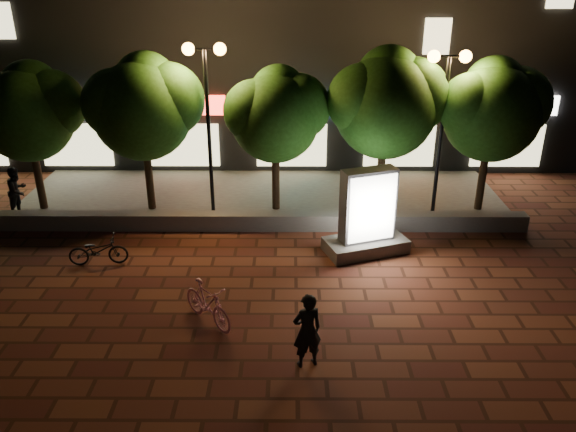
{
  "coord_description": "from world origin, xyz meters",
  "views": [
    {
      "loc": [
        0.98,
        -11.61,
        7.37
      ],
      "look_at": [
        0.91,
        1.5,
        1.53
      ],
      "focal_mm": 35.82,
      "sensor_mm": 36.0,
      "label": 1
    }
  ],
  "objects_px": {
    "tree_far_right": "(494,107)",
    "ad_kiosk": "(367,219)",
    "scooter_parked": "(98,250)",
    "street_lamp_left": "(206,86)",
    "scooter_pink": "(208,304)",
    "tree_far_left": "(28,109)",
    "pedestrian": "(18,191)",
    "tree_mid": "(277,112)",
    "rider": "(307,330)",
    "street_lamp_right": "(446,91)",
    "tree_left": "(144,104)",
    "tree_right": "(387,100)"
  },
  "relations": [
    {
      "from": "tree_far_left",
      "to": "tree_right",
      "type": "relative_size",
      "value": 0.91
    },
    {
      "from": "tree_right",
      "to": "tree_mid",
      "type": "bearing_deg",
      "value": -180.0
    },
    {
      "from": "tree_right",
      "to": "ad_kiosk",
      "type": "bearing_deg",
      "value": -105.66
    },
    {
      "from": "street_lamp_left",
      "to": "scooter_pink",
      "type": "relative_size",
      "value": 3.14
    },
    {
      "from": "ad_kiosk",
      "to": "scooter_parked",
      "type": "bearing_deg",
      "value": -173.75
    },
    {
      "from": "tree_far_right",
      "to": "street_lamp_left",
      "type": "height_order",
      "value": "street_lamp_left"
    },
    {
      "from": "street_lamp_right",
      "to": "scooter_pink",
      "type": "bearing_deg",
      "value": -136.11
    },
    {
      "from": "tree_mid",
      "to": "rider",
      "type": "height_order",
      "value": "tree_mid"
    },
    {
      "from": "tree_mid",
      "to": "tree_right",
      "type": "xyz_separation_m",
      "value": [
        3.31,
        0.0,
        0.35
      ]
    },
    {
      "from": "tree_left",
      "to": "scooter_parked",
      "type": "distance_m",
      "value": 4.82
    },
    {
      "from": "scooter_parked",
      "to": "pedestrian",
      "type": "bearing_deg",
      "value": 40.02
    },
    {
      "from": "ad_kiosk",
      "to": "tree_right",
      "type": "bearing_deg",
      "value": 74.34
    },
    {
      "from": "street_lamp_right",
      "to": "tree_right",
      "type": "bearing_deg",
      "value": 170.9
    },
    {
      "from": "tree_right",
      "to": "street_lamp_right",
      "type": "distance_m",
      "value": 1.7
    },
    {
      "from": "street_lamp_left",
      "to": "street_lamp_right",
      "type": "distance_m",
      "value": 7.0
    },
    {
      "from": "tree_mid",
      "to": "tree_far_right",
      "type": "bearing_deg",
      "value": 0.0
    },
    {
      "from": "tree_far_left",
      "to": "scooter_parked",
      "type": "bearing_deg",
      "value": -52.21
    },
    {
      "from": "tree_far_left",
      "to": "rider",
      "type": "bearing_deg",
      "value": -43.41
    },
    {
      "from": "pedestrian",
      "to": "scooter_pink",
      "type": "bearing_deg",
      "value": -119.0
    },
    {
      "from": "tree_far_left",
      "to": "pedestrian",
      "type": "height_order",
      "value": "tree_far_left"
    },
    {
      "from": "street_lamp_left",
      "to": "ad_kiosk",
      "type": "relative_size",
      "value": 2.11
    },
    {
      "from": "scooter_parked",
      "to": "tree_far_left",
      "type": "bearing_deg",
      "value": 30.37
    },
    {
      "from": "tree_far_right",
      "to": "ad_kiosk",
      "type": "height_order",
      "value": "tree_far_right"
    },
    {
      "from": "street_lamp_left",
      "to": "scooter_pink",
      "type": "height_order",
      "value": "street_lamp_left"
    },
    {
      "from": "ad_kiosk",
      "to": "scooter_pink",
      "type": "height_order",
      "value": "ad_kiosk"
    },
    {
      "from": "rider",
      "to": "scooter_pink",
      "type": "bearing_deg",
      "value": -53.66
    },
    {
      "from": "rider",
      "to": "pedestrian",
      "type": "xyz_separation_m",
      "value": [
        -8.8,
        7.25,
        0.04
      ]
    },
    {
      "from": "scooter_parked",
      "to": "rider",
      "type": "bearing_deg",
      "value": -134.81
    },
    {
      "from": "ad_kiosk",
      "to": "rider",
      "type": "height_order",
      "value": "ad_kiosk"
    },
    {
      "from": "tree_far_right",
      "to": "tree_right",
      "type": "bearing_deg",
      "value": 180.0
    },
    {
      "from": "tree_left",
      "to": "tree_right",
      "type": "xyz_separation_m",
      "value": [
        7.3,
        0.0,
        0.12
      ]
    },
    {
      "from": "street_lamp_left",
      "to": "pedestrian",
      "type": "xyz_separation_m",
      "value": [
        -6.0,
        -0.29,
        -3.18
      ]
    },
    {
      "from": "tree_right",
      "to": "rider",
      "type": "bearing_deg",
      "value": -108.15
    },
    {
      "from": "rider",
      "to": "scooter_parked",
      "type": "height_order",
      "value": "rider"
    },
    {
      "from": "street_lamp_right",
      "to": "ad_kiosk",
      "type": "relative_size",
      "value": 2.03
    },
    {
      "from": "ad_kiosk",
      "to": "scooter_pink",
      "type": "relative_size",
      "value": 1.49
    },
    {
      "from": "tree_left",
      "to": "tree_far_left",
      "type": "bearing_deg",
      "value": -180.0
    },
    {
      "from": "tree_far_right",
      "to": "street_lamp_left",
      "type": "xyz_separation_m",
      "value": [
        -8.55,
        -0.26,
        0.66
      ]
    },
    {
      "from": "tree_far_left",
      "to": "rider",
      "type": "height_order",
      "value": "tree_far_left"
    },
    {
      "from": "tree_mid",
      "to": "tree_far_right",
      "type": "xyz_separation_m",
      "value": [
        6.5,
        0.0,
        0.15
      ]
    },
    {
      "from": "scooter_parked",
      "to": "ad_kiosk",
      "type": "bearing_deg",
      "value": -91.17
    },
    {
      "from": "tree_far_left",
      "to": "scooter_parked",
      "type": "relative_size",
      "value": 3.03
    },
    {
      "from": "tree_far_right",
      "to": "pedestrian",
      "type": "height_order",
      "value": "tree_far_right"
    },
    {
      "from": "ad_kiosk",
      "to": "scooter_pink",
      "type": "xyz_separation_m",
      "value": [
        -3.89,
        -3.47,
        -0.47
      ]
    },
    {
      "from": "tree_mid",
      "to": "tree_far_right",
      "type": "height_order",
      "value": "tree_far_right"
    },
    {
      "from": "scooter_pink",
      "to": "rider",
      "type": "distance_m",
      "value": 2.6
    },
    {
      "from": "tree_right",
      "to": "rider",
      "type": "relative_size",
      "value": 3.12
    },
    {
      "from": "tree_mid",
      "to": "scooter_pink",
      "type": "distance_m",
      "value": 7.06
    },
    {
      "from": "scooter_parked",
      "to": "pedestrian",
      "type": "height_order",
      "value": "pedestrian"
    },
    {
      "from": "street_lamp_left",
      "to": "ad_kiosk",
      "type": "distance_m",
      "value": 6.08
    }
  ]
}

